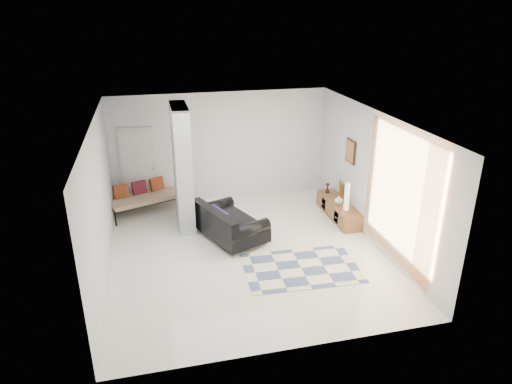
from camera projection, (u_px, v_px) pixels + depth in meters
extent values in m
plane|color=white|center=(246.00, 252.00, 9.49)|extent=(6.00, 6.00, 0.00)
plane|color=white|center=(245.00, 119.00, 8.43)|extent=(6.00, 6.00, 0.00)
plane|color=silver|center=(221.00, 147.00, 11.66)|extent=(6.00, 0.00, 6.00)
plane|color=silver|center=(292.00, 268.00, 6.26)|extent=(6.00, 0.00, 6.00)
plane|color=silver|center=(100.00, 202.00, 8.37)|extent=(0.00, 6.00, 6.00)
plane|color=silver|center=(374.00, 178.00, 9.55)|extent=(0.00, 6.00, 6.00)
cube|color=#A6ACAD|center=(182.00, 168.00, 10.16)|extent=(0.35, 1.20, 2.80)
cube|color=beige|center=(138.00, 168.00, 11.31)|extent=(0.85, 0.06, 2.04)
plane|color=orange|center=(399.00, 197.00, 8.48)|extent=(0.00, 2.55, 2.55)
cube|color=#381F0F|center=(351.00, 151.00, 10.47)|extent=(0.04, 0.45, 0.55)
cube|color=brown|center=(338.00, 210.00, 10.98)|extent=(0.45, 1.77, 0.40)
cube|color=#381F0F|center=(336.00, 217.00, 10.58)|extent=(0.02, 0.24, 0.28)
cube|color=#381F0F|center=(324.00, 204.00, 11.28)|extent=(0.02, 0.24, 0.28)
cube|color=gold|center=(342.00, 190.00, 11.08)|extent=(0.09, 0.32, 0.40)
cube|color=silver|center=(342.00, 206.00, 10.50)|extent=(0.04, 0.10, 0.12)
cylinder|color=silver|center=(233.00, 254.00, 9.31)|extent=(0.05, 0.05, 0.10)
cylinder|color=silver|center=(199.00, 228.00, 10.39)|extent=(0.05, 0.05, 0.10)
cylinder|color=silver|center=(264.00, 243.00, 9.74)|extent=(0.05, 0.05, 0.10)
cylinder|color=silver|center=(229.00, 219.00, 10.81)|extent=(0.05, 0.05, 0.10)
cube|color=black|center=(230.00, 227.00, 9.99)|extent=(1.54, 1.91, 0.30)
cube|color=black|center=(214.00, 218.00, 9.65)|extent=(0.80, 1.62, 0.36)
cylinder|color=black|center=(249.00, 230.00, 9.36)|extent=(0.98, 0.61, 0.28)
cylinder|color=black|center=(214.00, 207.00, 10.44)|extent=(0.98, 0.61, 0.28)
cube|color=black|center=(219.00, 216.00, 9.71)|extent=(0.36, 0.62, 0.31)
cylinder|color=black|center=(115.00, 218.00, 10.53)|extent=(0.04, 0.04, 0.40)
cylinder|color=black|center=(192.00, 200.00, 11.53)|extent=(0.04, 0.04, 0.40)
cylinder|color=black|center=(105.00, 206.00, 11.16)|extent=(0.04, 0.04, 0.40)
cylinder|color=black|center=(179.00, 190.00, 12.16)|extent=(0.04, 0.04, 0.40)
cube|color=beige|center=(149.00, 196.00, 11.28)|extent=(2.15, 1.46, 0.12)
cube|color=maroon|center=(121.00, 191.00, 10.99)|extent=(0.38, 0.27, 0.33)
cube|color=maroon|center=(139.00, 188.00, 11.22)|extent=(0.38, 0.27, 0.33)
cube|color=maroon|center=(157.00, 184.00, 11.45)|extent=(0.38, 0.27, 0.33)
cube|color=beige|center=(301.00, 268.00, 8.89)|extent=(2.28, 1.58, 0.01)
cylinder|color=white|center=(347.00, 197.00, 10.37)|extent=(0.12, 0.12, 0.65)
imported|color=white|center=(339.00, 200.00, 10.77)|extent=(0.22, 0.22, 0.21)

